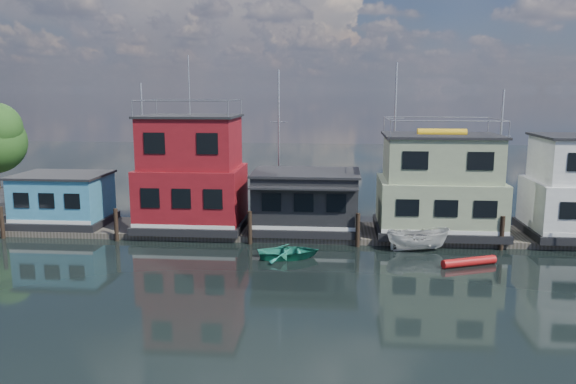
# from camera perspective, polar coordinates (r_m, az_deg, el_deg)

# --- Properties ---
(ground) EXTENTS (160.00, 160.00, 0.00)m
(ground) POSITION_cam_1_polar(r_m,az_deg,el_deg) (27.88, 1.43, -10.58)
(ground) COLOR black
(ground) RESTS_ON ground
(dock) EXTENTS (48.00, 5.00, 0.40)m
(dock) POSITION_cam_1_polar(r_m,az_deg,el_deg) (39.26, 2.54, -4.06)
(dock) COLOR #595147
(dock) RESTS_ON ground
(houseboat_blue) EXTENTS (6.40, 4.90, 3.66)m
(houseboat_blue) POSITION_cam_1_polar(r_m,az_deg,el_deg) (43.46, -21.88, -0.69)
(houseboat_blue) COLOR black
(houseboat_blue) RESTS_ON dock
(houseboat_red) EXTENTS (7.40, 5.90, 11.86)m
(houseboat_red) POSITION_cam_1_polar(r_m,az_deg,el_deg) (39.75, -9.75, 1.72)
(houseboat_red) COLOR black
(houseboat_red) RESTS_ON dock
(houseboat_dark) EXTENTS (7.40, 6.10, 4.06)m
(houseboat_dark) POSITION_cam_1_polar(r_m,az_deg,el_deg) (38.78, 1.83, -0.88)
(houseboat_dark) COLOR black
(houseboat_dark) RESTS_ON dock
(houseboat_green) EXTENTS (8.40, 5.90, 7.03)m
(houseboat_green) POSITION_cam_1_polar(r_m,az_deg,el_deg) (39.15, 15.11, 0.56)
(houseboat_green) COLOR black
(houseboat_green) RESTS_ON dock
(pilings) EXTENTS (42.28, 0.28, 2.20)m
(pilings) POSITION_cam_1_polar(r_m,az_deg,el_deg) (36.35, 1.83, -3.77)
(pilings) COLOR #2D2116
(pilings) RESTS_ON ground
(background_masts) EXTENTS (36.40, 0.16, 12.00)m
(background_masts) POSITION_cam_1_polar(r_m,az_deg,el_deg) (44.33, 9.12, 4.50)
(background_masts) COLOR silver
(background_masts) RESTS_ON ground
(red_kayak) EXTENTS (3.34, 1.76, 0.50)m
(red_kayak) POSITION_cam_1_polar(r_m,az_deg,el_deg) (34.02, 17.92, -6.76)
(red_kayak) COLOR #AA1212
(red_kayak) RESTS_ON ground
(motorboat) EXTENTS (4.00, 1.73, 1.51)m
(motorboat) POSITION_cam_1_polar(r_m,az_deg,el_deg) (36.09, 13.07, -4.71)
(motorboat) COLOR silver
(motorboat) RESTS_ON ground
(dinghy_teal) EXTENTS (4.19, 3.39, 0.77)m
(dinghy_teal) POSITION_cam_1_polar(r_m,az_deg,el_deg) (33.80, 0.08, -6.12)
(dinghy_teal) COLOR #25896F
(dinghy_teal) RESTS_ON ground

